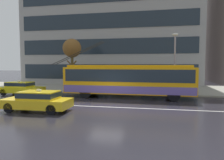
# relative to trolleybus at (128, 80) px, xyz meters

# --- Properties ---
(ground_plane) EXTENTS (160.00, 160.00, 0.00)m
(ground_plane) POSITION_rel_trolleybus_xyz_m (-1.25, -3.32, -1.60)
(ground_plane) COLOR #26242C
(sidewalk_slab) EXTENTS (80.00, 10.00, 0.14)m
(sidewalk_slab) POSITION_rel_trolleybus_xyz_m (-1.25, 6.60, -1.53)
(sidewalk_slab) COLOR gray
(sidewalk_slab) RESTS_ON ground_plane
(lane_centre_line) EXTENTS (72.00, 0.14, 0.01)m
(lane_centre_line) POSITION_rel_trolleybus_xyz_m (-1.25, -4.52, -1.59)
(lane_centre_line) COLOR silver
(lane_centre_line) RESTS_ON ground_plane
(trolleybus) EXTENTS (12.99, 2.79, 5.01)m
(trolleybus) POSITION_rel_trolleybus_xyz_m (0.00, 0.00, 0.00)
(trolleybus) COLOR orange
(trolleybus) RESTS_ON ground_plane
(taxi_queued_behind_bus) EXTENTS (4.35, 1.97, 1.39)m
(taxi_queued_behind_bus) POSITION_rel_trolleybus_xyz_m (-10.48, -0.28, -0.89)
(taxi_queued_behind_bus) COLOR yellow
(taxi_queued_behind_bus) RESTS_ON ground_plane
(taxi_oncoming_near) EXTENTS (4.25, 1.85, 1.39)m
(taxi_oncoming_near) POSITION_rel_trolleybus_xyz_m (-4.91, -6.66, -0.89)
(taxi_oncoming_near) COLOR yellow
(taxi_oncoming_near) RESTS_ON ground_plane
(bus_shelter) EXTENTS (4.06, 1.73, 2.41)m
(bus_shelter) POSITION_rel_trolleybus_xyz_m (-1.06, 3.82, 0.37)
(bus_shelter) COLOR gray
(bus_shelter) RESTS_ON sidewalk_slab
(pedestrian_at_shelter) EXTENTS (0.47, 0.47, 1.62)m
(pedestrian_at_shelter) POSITION_rel_trolleybus_xyz_m (-3.53, 2.68, -0.50)
(pedestrian_at_shelter) COLOR #1C3345
(pedestrian_at_shelter) RESTS_ON sidewalk_slab
(pedestrian_approaching_curb) EXTENTS (1.23, 1.23, 2.04)m
(pedestrian_approaching_curb) POSITION_rel_trolleybus_xyz_m (2.05, 2.07, 0.21)
(pedestrian_approaching_curb) COLOR #4E4148
(pedestrian_approaching_curb) RESTS_ON sidewalk_slab
(pedestrian_walking_past) EXTENTS (0.47, 0.47, 1.68)m
(pedestrian_walking_past) POSITION_rel_trolleybus_xyz_m (3.45, 4.53, -0.46)
(pedestrian_walking_past) COLOR #2D2D54
(pedestrian_walking_past) RESTS_ON sidewalk_slab
(street_lamp) EXTENTS (0.60, 0.32, 5.78)m
(street_lamp) POSITION_rel_trolleybus_xyz_m (4.13, 2.65, 2.02)
(street_lamp) COLOR gray
(street_lamp) RESTS_ON sidewalk_slab
(street_tree_bare) EXTENTS (2.16, 2.16, 5.78)m
(street_tree_bare) POSITION_rel_trolleybus_xyz_m (-7.21, 4.81, 3.13)
(street_tree_bare) COLOR brown
(street_tree_bare) RESTS_ON sidewalk_slab
(office_tower_corner_left) EXTENTS (26.38, 15.41, 18.00)m
(office_tower_corner_left) POSITION_rel_trolleybus_xyz_m (-4.57, 17.66, 7.41)
(office_tower_corner_left) COLOR gray
(office_tower_corner_left) RESTS_ON ground_plane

